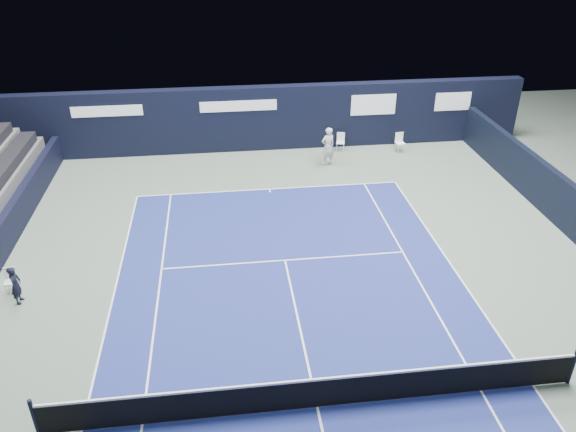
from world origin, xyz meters
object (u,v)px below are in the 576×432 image
(line_judge_chair, at_px, (11,278))
(tennis_net, at_px, (318,392))
(folding_chair_back_b, at_px, (400,141))
(tennis_player, at_px, (328,146))
(folding_chair_back_a, at_px, (341,138))

(line_judge_chair, distance_m, tennis_net, 10.37)
(folding_chair_back_b, relative_size, line_judge_chair, 1.14)
(line_judge_chair, xyz_separation_m, tennis_net, (8.60, -5.78, 0.04))
(tennis_player, bearing_deg, tennis_net, -101.65)
(tennis_player, bearing_deg, line_judge_chair, -144.07)
(tennis_net, bearing_deg, tennis_player, 78.35)
(line_judge_chair, relative_size, tennis_net, 0.06)
(folding_chair_back_a, distance_m, tennis_net, 16.32)
(folding_chair_back_a, bearing_deg, tennis_net, -89.55)
(folding_chair_back_b, height_order, tennis_net, tennis_net)
(tennis_net, xyz_separation_m, tennis_player, (2.91, 14.13, 0.39))
(folding_chair_back_b, relative_size, tennis_player, 0.52)
(folding_chair_back_a, height_order, tennis_player, tennis_player)
(line_judge_chair, relative_size, tennis_player, 0.46)
(folding_chair_back_a, height_order, tennis_net, tennis_net)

